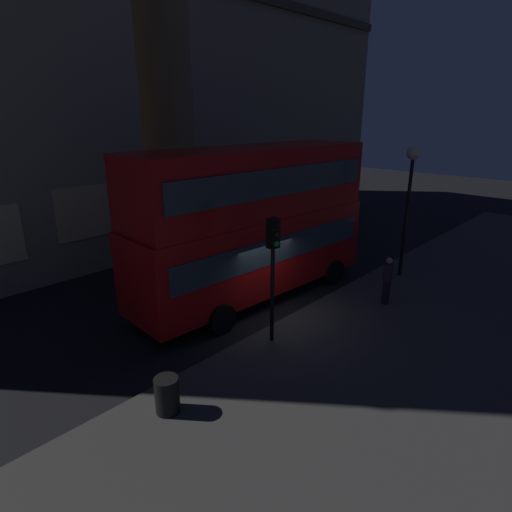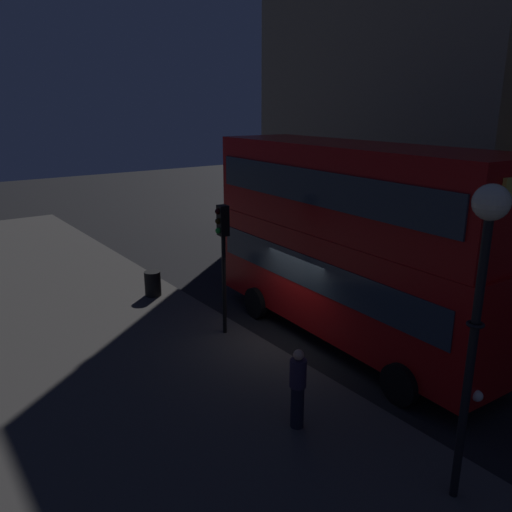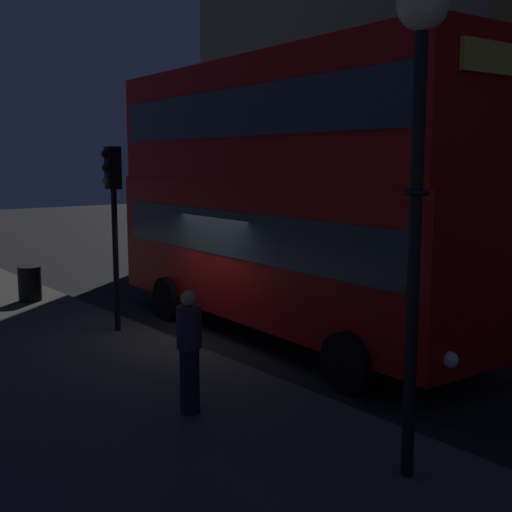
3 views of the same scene
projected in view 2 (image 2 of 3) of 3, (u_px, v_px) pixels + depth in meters
The scene contains 8 objects.
ground_plane at pixel (292, 340), 14.93m from camera, with size 80.00×80.00×0.00m, color black.
sidewalk_slab at pixel (130, 392), 12.10m from camera, with size 44.00×8.37×0.12m, color #423F3D.
building_with_clock at pixel (425, 51), 24.20m from camera, with size 13.35×9.46×18.03m.
double_decker_bus at pixel (349, 235), 14.22m from camera, with size 9.93×3.28×5.58m.
traffic_light_near_kerb at pixel (223, 243), 14.37m from camera, with size 0.35×0.38×3.79m.
street_lamp at pixel (483, 269), 7.68m from camera, with size 0.54×0.54×5.35m.
pedestrian at pixel (298, 388), 10.46m from camera, with size 0.35×0.35×1.75m.
litter_bin at pixel (153, 284), 17.98m from camera, with size 0.57×0.57×0.87m, color black.
Camera 2 is at (10.41, -8.88, 6.54)m, focal length 36.10 mm.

